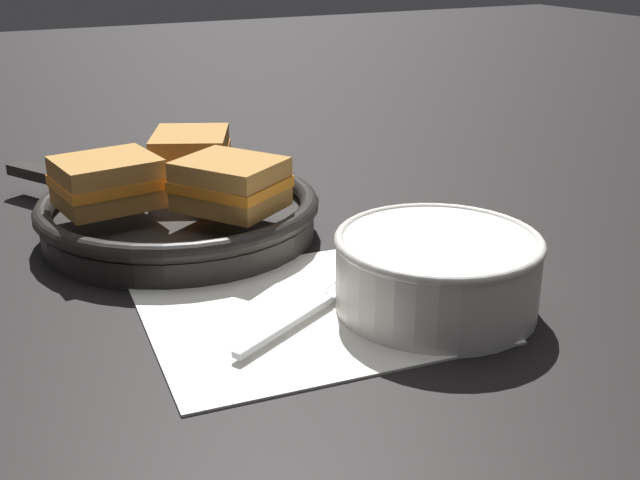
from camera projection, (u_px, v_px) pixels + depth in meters
ground_plane at (274, 299)px, 0.66m from camera, size 4.00×4.00×0.00m
napkin at (310, 309)px, 0.64m from camera, size 0.27×0.24×0.00m
soup_bowl at (437, 268)px, 0.63m from camera, size 0.16×0.16×0.06m
spoon at (331, 297)px, 0.65m from camera, size 0.16×0.10×0.01m
skillet at (178, 215)px, 0.79m from camera, size 0.28×0.36×0.04m
sandwich_near_left at (231, 184)px, 0.74m from camera, size 0.11×0.12×0.05m
sandwich_near_right at (191, 154)px, 0.84m from camera, size 0.11×0.11×0.05m
sandwich_far_left at (107, 182)px, 0.75m from camera, size 0.10×0.09×0.05m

